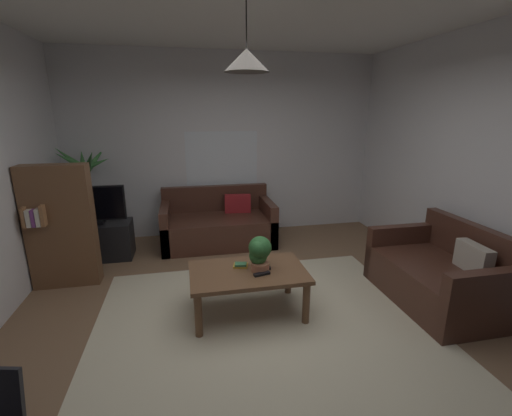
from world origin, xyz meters
The scene contains 18 objects.
floor centered at (0.00, 0.00, -0.01)m, with size 4.83×5.31×0.02m, color brown.
rug centered at (0.00, -0.20, 0.00)m, with size 3.14×2.92×0.01m, color beige.
wall_back centered at (0.00, 2.69, 1.41)m, with size 4.95×0.06×2.83m, color silver.
wall_right centered at (2.44, 0.00, 1.41)m, with size 0.06×5.31×2.83m, color silver.
window_pane centered at (-0.06, 2.65, 1.17)m, with size 1.13×0.01×0.95m, color white.
couch_under_window centered at (-0.20, 2.15, 0.27)m, with size 1.65×0.89×0.82m.
couch_right_side centered at (1.91, -0.01, 0.27)m, with size 0.89×1.36×0.82m.
coffee_table centered at (-0.10, 0.18, 0.39)m, with size 1.12×0.70×0.46m.
book_on_table_0 centered at (-0.16, 0.29, 0.47)m, with size 0.14×0.11×0.02m, color gold.
book_on_table_1 centered at (-0.16, 0.27, 0.49)m, with size 0.12×0.08×0.02m, color #387247.
remote_on_table_0 centered at (0.01, 0.06, 0.47)m, with size 0.05×0.16×0.02m, color black.
remote_on_table_1 centered at (0.04, 0.18, 0.47)m, with size 0.05×0.16×0.02m, color black.
potted_plant_on_table centered at (0.01, 0.18, 0.64)m, with size 0.22×0.23×0.34m.
tv_stand centered at (-1.86, 1.91, 0.25)m, with size 0.90×0.44×0.50m, color black.
tv centered at (-1.86, 1.88, 0.76)m, with size 0.82×0.16×0.51m.
potted_palm_corner centered at (-2.03, 2.36, 0.72)m, with size 0.79×0.87×1.51m.
bookshelf_corner centered at (-2.05, 1.19, 0.70)m, with size 0.70×0.31×1.40m.
pendant_lamp centered at (-0.10, 0.18, 2.35)m, with size 0.38×0.38×0.57m.
Camera 1 is at (-0.65, -2.83, 1.95)m, focal length 24.26 mm.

